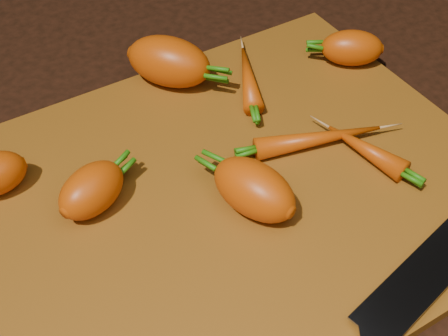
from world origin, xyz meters
TOP-DOWN VIEW (x-y plane):
  - ground at (0.00, 0.00)m, footprint 2.00×2.00m
  - cutting_board at (0.00, 0.00)m, footprint 0.50×0.40m
  - carrot_0 at (-0.12, 0.04)m, footprint 0.08×0.07m
  - carrot_2 at (0.03, 0.17)m, footprint 0.10×0.11m
  - carrot_3 at (0.01, -0.03)m, footprint 0.07×0.09m
  - carrot_4 at (0.22, 0.09)m, footprint 0.08×0.07m
  - carrot_5 at (0.10, 0.12)m, footprint 0.07×0.10m
  - carrot_6 at (0.10, 0.00)m, footprint 0.13×0.06m
  - carrot_7 at (0.13, -0.03)m, footprint 0.04×0.09m

SIDE VIEW (x-z plane):
  - ground at x=0.00m, z-range -0.01..0.00m
  - cutting_board at x=0.00m, z-range 0.00..0.01m
  - carrot_5 at x=0.10m, z-range 0.01..0.03m
  - carrot_6 at x=0.10m, z-range 0.01..0.03m
  - carrot_7 at x=0.13m, z-range 0.01..0.03m
  - carrot_4 at x=0.22m, z-range 0.01..0.05m
  - carrot_0 at x=-0.12m, z-range 0.01..0.06m
  - carrot_3 at x=0.01m, z-range 0.01..0.06m
  - carrot_2 at x=0.03m, z-range 0.01..0.07m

